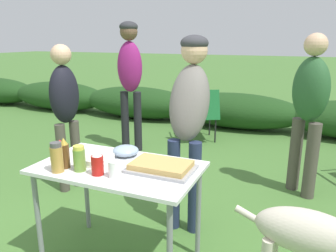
% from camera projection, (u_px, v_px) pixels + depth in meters
% --- Properties ---
extents(shrub_hedge, '(14.40, 0.90, 0.63)m').
position_uv_depth(shrub_hedge, '(236.00, 111.00, 5.89)').
color(shrub_hedge, '#1E4219').
rests_on(shrub_hedge, ground).
extents(folding_table, '(1.10, 0.64, 0.74)m').
position_uv_depth(folding_table, '(119.00, 176.00, 2.23)').
color(folding_table, white).
rests_on(folding_table, ground).
extents(food_tray, '(0.43, 0.29, 0.06)m').
position_uv_depth(food_tray, '(161.00, 167.00, 2.13)').
color(food_tray, '#9E9EA3').
rests_on(food_tray, folding_table).
extents(plate_stack, '(0.24, 0.24, 0.04)m').
position_uv_depth(plate_stack, '(98.00, 159.00, 2.28)').
color(plate_stack, white).
rests_on(plate_stack, folding_table).
extents(mixing_bowl, '(0.19, 0.19, 0.07)m').
position_uv_depth(mixing_bowl, '(126.00, 151.00, 2.39)').
color(mixing_bowl, '#99B2CC').
rests_on(mixing_bowl, folding_table).
extents(paper_cup_stack, '(0.08, 0.08, 0.10)m').
position_uv_depth(paper_cup_stack, '(115.00, 169.00, 2.02)').
color(paper_cup_stack, white).
rests_on(paper_cup_stack, folding_table).
extents(ketchup_bottle, '(0.08, 0.08, 0.16)m').
position_uv_depth(ketchup_bottle, '(97.00, 163.00, 2.05)').
color(ketchup_bottle, red).
rests_on(ketchup_bottle, folding_table).
extents(beer_bottle, '(0.06, 0.06, 0.21)m').
position_uv_depth(beer_bottle, '(64.00, 154.00, 2.15)').
color(beer_bottle, brown).
rests_on(beer_bottle, folding_table).
extents(spice_jar, '(0.08, 0.08, 0.20)m').
position_uv_depth(spice_jar, '(57.00, 158.00, 2.09)').
color(spice_jar, '#B2893D').
rests_on(spice_jar, folding_table).
extents(mustard_bottle, '(0.07, 0.07, 0.15)m').
position_uv_depth(mustard_bottle, '(61.00, 151.00, 2.28)').
color(mustard_bottle, yellow).
rests_on(mustard_bottle, folding_table).
extents(relish_jar, '(0.08, 0.08, 0.17)m').
position_uv_depth(relish_jar, '(79.00, 159.00, 2.11)').
color(relish_jar, olive).
rests_on(relish_jar, folding_table).
extents(standing_person_with_beanie, '(0.35, 0.47, 1.60)m').
position_uv_depth(standing_person_with_beanie, '(189.00, 109.00, 2.64)').
color(standing_person_with_beanie, '#232D4C').
rests_on(standing_person_with_beanie, ground).
extents(standing_person_in_olive_jacket, '(0.48, 0.48, 1.62)m').
position_uv_depth(standing_person_in_olive_jacket, '(309.00, 102.00, 3.20)').
color(standing_person_in_olive_jacket, '#4C473D').
rests_on(standing_person_in_olive_jacket, ground).
extents(standing_person_in_gray_fleece, '(0.30, 0.36, 1.52)m').
position_uv_depth(standing_person_in_gray_fleece, '(65.00, 104.00, 3.33)').
color(standing_person_in_gray_fleece, '#4C473D').
rests_on(standing_person_in_gray_fleece, ground).
extents(standing_person_in_red_jacket, '(0.39, 0.31, 1.79)m').
position_uv_depth(standing_person_in_red_jacket, '(130.00, 71.00, 4.48)').
color(standing_person_in_red_jacket, black).
rests_on(standing_person_in_red_jacket, ground).
extents(dog, '(0.88, 0.29, 0.74)m').
position_uv_depth(dog, '(316.00, 241.00, 1.76)').
color(dog, beige).
rests_on(dog, ground).
extents(camp_chair_green_behind_table, '(0.69, 0.74, 0.83)m').
position_uv_depth(camp_chair_green_behind_table, '(202.00, 112.00, 5.05)').
color(camp_chair_green_behind_table, '#19602D').
rests_on(camp_chair_green_behind_table, ground).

